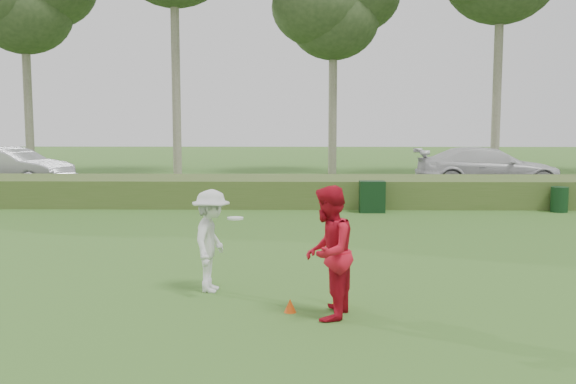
{
  "coord_description": "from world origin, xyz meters",
  "views": [
    {
      "loc": [
        0.24,
        -9.68,
        2.83
      ],
      "look_at": [
        0.0,
        4.0,
        1.3
      ],
      "focal_mm": 40.0,
      "sensor_mm": 36.0,
      "label": 1
    }
  ],
  "objects_px": {
    "car_right": "(488,168)",
    "utility_cabinet": "(372,197)",
    "cone_orange": "(290,306)",
    "player_red": "(328,253)",
    "cone_yellow": "(339,298)",
    "trash_bin": "(559,199)",
    "player_white": "(211,241)",
    "car_mid": "(10,168)"
  },
  "relations": [
    {
      "from": "car_right",
      "to": "utility_cabinet",
      "type": "bearing_deg",
      "value": 141.66
    },
    {
      "from": "cone_yellow",
      "to": "utility_cabinet",
      "type": "xyz_separation_m",
      "value": [
        1.64,
        10.06,
        0.37
      ]
    },
    {
      "from": "player_red",
      "to": "cone_orange",
      "type": "height_order",
      "value": "player_red"
    },
    {
      "from": "cone_yellow",
      "to": "car_mid",
      "type": "distance_m",
      "value": 20.43
    },
    {
      "from": "cone_yellow",
      "to": "car_right",
      "type": "xyz_separation_m",
      "value": [
        7.04,
        16.34,
        0.79
      ]
    },
    {
      "from": "cone_yellow",
      "to": "car_right",
      "type": "relative_size",
      "value": 0.04
    },
    {
      "from": "player_white",
      "to": "car_right",
      "type": "distance_m",
      "value": 18.04
    },
    {
      "from": "car_mid",
      "to": "player_red",
      "type": "bearing_deg",
      "value": -131.7
    },
    {
      "from": "player_red",
      "to": "cone_orange",
      "type": "bearing_deg",
      "value": -99.57
    },
    {
      "from": "utility_cabinet",
      "to": "car_right",
      "type": "bearing_deg",
      "value": 49.23
    },
    {
      "from": "car_mid",
      "to": "car_right",
      "type": "bearing_deg",
      "value": -77.22
    },
    {
      "from": "cone_yellow",
      "to": "car_mid",
      "type": "height_order",
      "value": "car_mid"
    },
    {
      "from": "car_right",
      "to": "car_mid",
      "type": "bearing_deg",
      "value": 92.74
    },
    {
      "from": "cone_yellow",
      "to": "car_right",
      "type": "height_order",
      "value": "car_right"
    },
    {
      "from": "player_white",
      "to": "car_mid",
      "type": "bearing_deg",
      "value": 39.96
    },
    {
      "from": "utility_cabinet",
      "to": "car_mid",
      "type": "relative_size",
      "value": 0.19
    },
    {
      "from": "player_white",
      "to": "utility_cabinet",
      "type": "xyz_separation_m",
      "value": [
        3.7,
        9.28,
        -0.36
      ]
    },
    {
      "from": "player_red",
      "to": "utility_cabinet",
      "type": "distance_m",
      "value": 10.88
    },
    {
      "from": "player_red",
      "to": "utility_cabinet",
      "type": "height_order",
      "value": "player_red"
    },
    {
      "from": "player_white",
      "to": "cone_yellow",
      "type": "relative_size",
      "value": 7.44
    },
    {
      "from": "cone_orange",
      "to": "cone_yellow",
      "type": "xyz_separation_m",
      "value": [
        0.74,
        0.4,
        0.01
      ]
    },
    {
      "from": "car_right",
      "to": "player_white",
      "type": "bearing_deg",
      "value": 152.01
    },
    {
      "from": "player_white",
      "to": "trash_bin",
      "type": "height_order",
      "value": "player_white"
    },
    {
      "from": "player_white",
      "to": "utility_cabinet",
      "type": "bearing_deg",
      "value": -15.64
    },
    {
      "from": "utility_cabinet",
      "to": "trash_bin",
      "type": "xyz_separation_m",
      "value": [
        5.83,
        0.18,
        -0.09
      ]
    },
    {
      "from": "cone_orange",
      "to": "player_red",
      "type": "bearing_deg",
      "value": -25.29
    },
    {
      "from": "cone_yellow",
      "to": "car_mid",
      "type": "relative_size",
      "value": 0.04
    },
    {
      "from": "cone_yellow",
      "to": "trash_bin",
      "type": "bearing_deg",
      "value": 53.89
    },
    {
      "from": "cone_orange",
      "to": "player_white",
      "type": "bearing_deg",
      "value": 138.47
    },
    {
      "from": "player_white",
      "to": "trash_bin",
      "type": "xyz_separation_m",
      "value": [
        9.53,
        9.46,
        -0.46
      ]
    },
    {
      "from": "player_red",
      "to": "cone_orange",
      "type": "distance_m",
      "value": 1.05
    },
    {
      "from": "player_white",
      "to": "trash_bin",
      "type": "distance_m",
      "value": 13.44
    },
    {
      "from": "cone_orange",
      "to": "car_right",
      "type": "xyz_separation_m",
      "value": [
        7.78,
        16.74,
        0.8
      ]
    },
    {
      "from": "cone_orange",
      "to": "car_right",
      "type": "bearing_deg",
      "value": 65.06
    },
    {
      "from": "car_right",
      "to": "cone_yellow",
      "type": "bearing_deg",
      "value": 159.02
    },
    {
      "from": "cone_yellow",
      "to": "trash_bin",
      "type": "relative_size",
      "value": 0.29
    },
    {
      "from": "player_red",
      "to": "car_mid",
      "type": "xyz_separation_m",
      "value": [
        -12.22,
        16.86,
        -0.05
      ]
    },
    {
      "from": "player_white",
      "to": "player_red",
      "type": "height_order",
      "value": "player_red"
    },
    {
      "from": "utility_cabinet",
      "to": "trash_bin",
      "type": "bearing_deg",
      "value": 1.65
    },
    {
      "from": "player_white",
      "to": "car_right",
      "type": "relative_size",
      "value": 0.29
    },
    {
      "from": "player_red",
      "to": "car_mid",
      "type": "distance_m",
      "value": 20.82
    },
    {
      "from": "trash_bin",
      "to": "car_mid",
      "type": "relative_size",
      "value": 0.15
    }
  ]
}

